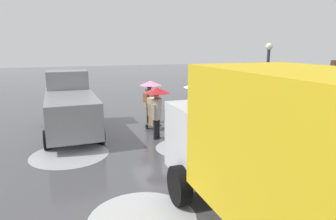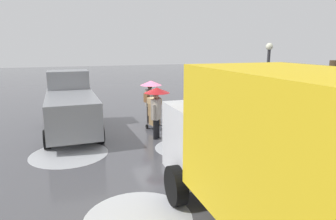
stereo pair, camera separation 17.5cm
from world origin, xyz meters
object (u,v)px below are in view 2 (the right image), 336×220
pedestrian_black_side (157,101)px  shopping_cart_vendor (171,117)px  hand_dolly_boxes (154,111)px  box_truck_background (322,170)px  pedestrian_pink_side (150,92)px  pedestrian_white_side (196,94)px  street_lamp (267,81)px  bare_tree_near (329,119)px  cargo_van_parked_right (71,106)px

pedestrian_black_side → shopping_cart_vendor: bearing=-131.8°
hand_dolly_boxes → shopping_cart_vendor: bearing=167.7°
box_truck_background → pedestrian_pink_side: 10.56m
pedestrian_white_side → street_lamp: 3.20m
pedestrian_white_side → street_lamp: street_lamp is taller
pedestrian_white_side → street_lamp: size_ratio=0.56×
pedestrian_pink_side → street_lamp: (-3.86, 3.72, 0.80)m
shopping_cart_vendor → pedestrian_white_side: size_ratio=0.47×
pedestrian_pink_side → street_lamp: bearing=136.1°
pedestrian_black_side → bare_tree_near: bearing=121.6°
box_truck_background → pedestrian_black_side: box_truck_background is taller
pedestrian_white_side → pedestrian_pink_side: bearing=-39.1°
shopping_cart_vendor → street_lamp: street_lamp is taller
box_truck_background → pedestrian_white_side: size_ratio=3.85×
cargo_van_parked_right → pedestrian_pink_side: size_ratio=2.50×
pedestrian_pink_side → pedestrian_white_side: same height
box_truck_background → bare_tree_near: bearing=-138.5°
hand_dolly_boxes → pedestrian_white_side: bearing=171.8°
pedestrian_pink_side → cargo_van_parked_right: bearing=6.8°
cargo_van_parked_right → box_truck_background: size_ratio=0.65×
box_truck_background → bare_tree_near: (-3.17, -2.80, -0.12)m
hand_dolly_boxes → cargo_van_parked_right: bearing=-11.4°
pedestrian_pink_side → pedestrian_white_side: 2.28m
cargo_van_parked_right → hand_dolly_boxes: cargo_van_parked_right is taller
shopping_cart_vendor → pedestrian_pink_side: (0.57, -1.32, 1.00)m
shopping_cart_vendor → street_lamp: bearing=143.9°
hand_dolly_boxes → pedestrian_black_side: pedestrian_black_side is taller
shopping_cart_vendor → pedestrian_white_side: (-1.19, 0.12, 1.02)m
pedestrian_white_side → street_lamp: (-2.09, 2.28, 0.79)m
hand_dolly_boxes → street_lamp: 4.99m
bare_tree_near → pedestrian_pink_side: bearing=-69.8°
box_truck_background → pedestrian_white_side: bearing=-102.9°
street_lamp → pedestrian_white_side: bearing=-47.4°
hand_dolly_boxes → street_lamp: street_lamp is taller
cargo_van_parked_right → pedestrian_white_side: 5.57m
shopping_cart_vendor → bare_tree_near: (-2.28, 6.43, 1.25)m
bare_tree_near → street_lamp: (-1.01, -4.03, 0.56)m
shopping_cart_vendor → pedestrian_white_side: bearing=174.3°
pedestrian_white_side → box_truck_background: bearing=77.1°
cargo_van_parked_right → pedestrian_black_side: size_ratio=2.50×
hand_dolly_boxes → pedestrian_black_side: bearing=77.8°
bare_tree_near → street_lamp: bearing=-104.1°
cargo_van_parked_right → pedestrian_white_side: size_ratio=2.50×
pedestrian_white_side → bare_tree_near: size_ratio=0.54×
shopping_cart_vendor → pedestrian_pink_side: bearing=-66.5°
shopping_cart_vendor → pedestrian_pink_side: size_ratio=0.47×
cargo_van_parked_right → street_lamp: bearing=156.6°
cargo_van_parked_right → shopping_cart_vendor: size_ratio=5.28×
pedestrian_black_side → street_lamp: (-4.28, 1.29, 0.79)m
box_truck_background → hand_dolly_boxes: bearing=-91.0°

